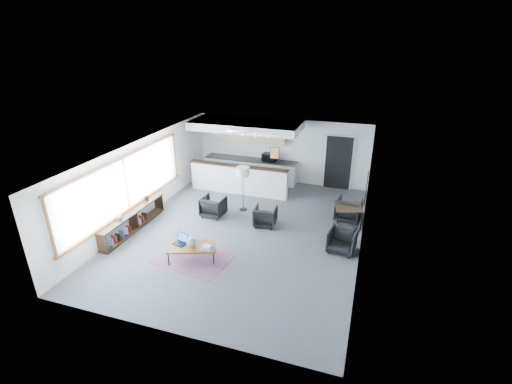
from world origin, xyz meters
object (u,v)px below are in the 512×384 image
(armchair_right, at_px, (265,215))
(microwave, at_px, (269,157))
(book_stack, at_px, (207,247))
(dining_table, at_px, (348,208))
(ceramic_pot, at_px, (192,242))
(laptop, at_px, (181,240))
(dining_chair_near, at_px, (342,242))
(dining_chair_far, at_px, (349,210))
(floor_lamp, at_px, (243,173))
(coffee_table, at_px, (192,247))
(armchair_left, at_px, (213,206))

(armchair_right, distance_m, microwave, 3.79)
(book_stack, xyz_separation_m, armchair_right, (0.87, 2.48, -0.11))
(dining_table, height_order, microwave, microwave)
(ceramic_pot, relative_size, microwave, 0.50)
(laptop, bearing_deg, dining_chair_near, 35.57)
(laptop, height_order, dining_chair_far, laptop)
(armchair_right, xyz_separation_m, floor_lamp, (-1.05, 0.83, 1.02))
(coffee_table, relative_size, dining_chair_near, 2.28)
(ceramic_pot, distance_m, armchair_right, 2.84)
(armchair_left, relative_size, floor_lamp, 0.47)
(coffee_table, distance_m, floor_lamp, 3.46)
(laptop, xyz_separation_m, dining_chair_near, (4.14, 1.60, -0.18))
(microwave, bearing_deg, dining_table, -30.29)
(dining_chair_far, bearing_deg, dining_table, 97.97)
(dining_table, bearing_deg, armchair_right, -162.45)
(book_stack, height_order, floor_lamp, floor_lamp)
(armchair_right, relative_size, floor_lamp, 0.44)
(dining_chair_near, xyz_separation_m, dining_chair_far, (0.00, 2.06, 0.02))
(dining_chair_far, bearing_deg, laptop, 49.43)
(coffee_table, height_order, ceramic_pot, ceramic_pot)
(laptop, relative_size, floor_lamp, 0.27)
(armchair_right, relative_size, dining_chair_far, 1.03)
(ceramic_pot, xyz_separation_m, floor_lamp, (0.24, 3.35, 0.81))
(ceramic_pot, bearing_deg, coffee_table, 120.77)
(microwave, bearing_deg, laptop, -87.78)
(coffee_table, height_order, book_stack, book_stack)
(coffee_table, distance_m, armchair_right, 2.80)
(ceramic_pot, xyz_separation_m, dining_chair_far, (3.77, 3.75, -0.22))
(laptop, distance_m, armchair_right, 2.94)
(dining_table, bearing_deg, dining_chair_near, -90.00)
(floor_lamp, bearing_deg, dining_chair_near, -25.07)
(book_stack, distance_m, microwave, 6.10)
(laptop, distance_m, floor_lamp, 3.42)
(floor_lamp, height_order, dining_chair_near, floor_lamp)
(armchair_right, relative_size, dining_table, 0.71)
(armchair_left, xyz_separation_m, dining_chair_far, (4.33, 1.13, -0.03))
(coffee_table, distance_m, dining_chair_near, 4.15)
(armchair_left, xyz_separation_m, floor_lamp, (0.80, 0.73, 0.99))
(laptop, bearing_deg, floor_lamp, 93.94)
(book_stack, bearing_deg, armchair_right, 70.65)
(ceramic_pot, bearing_deg, armchair_right, 62.91)
(laptop, xyz_separation_m, ceramic_pot, (0.37, -0.09, 0.06))
(coffee_table, height_order, dining_chair_far, dining_chair_far)
(dining_chair_far, bearing_deg, dining_chair_near, 97.97)
(floor_lamp, relative_size, dining_chair_far, 2.33)
(ceramic_pot, height_order, floor_lamp, floor_lamp)
(coffee_table, bearing_deg, dining_chair_near, 3.25)
(dining_chair_far, bearing_deg, book_stack, 55.85)
(armchair_left, height_order, armchair_right, armchair_left)
(ceramic_pot, distance_m, microwave, 6.15)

